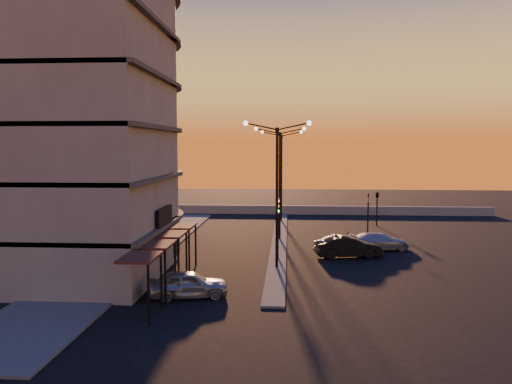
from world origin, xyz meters
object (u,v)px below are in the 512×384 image
object	(u,v)px
car_wagon	(379,241)
traffic_light_main	(278,218)
car_sedan	(348,247)
car_hatchback	(188,284)
streetlamp_mid	(280,174)

from	to	relation	value
car_wagon	traffic_light_main	bearing A→B (deg)	102.20
car_sedan	car_hatchback	bearing A→B (deg)	127.83
traffic_light_main	car_hatchback	world-z (taller)	traffic_light_main
streetlamp_mid	car_hatchback	size ratio (longest dim) A/B	2.28
traffic_light_main	streetlamp_mid	bearing A→B (deg)	90.00
traffic_light_main	car_wagon	bearing A→B (deg)	23.92
traffic_light_main	car_sedan	size ratio (longest dim) A/B	0.90
streetlamp_mid	traffic_light_main	bearing A→B (deg)	-90.00
streetlamp_mid	car_hatchback	xyz separation A→B (m)	(-4.47, -16.46, -4.88)
streetlamp_mid	car_sedan	distance (m)	9.43
car_hatchback	car_wagon	xyz separation A→B (m)	(12.14, 12.73, -0.03)
traffic_light_main	car_wagon	world-z (taller)	traffic_light_main
car_sedan	car_wagon	bearing A→B (deg)	-54.09
traffic_light_main	car_wagon	distance (m)	8.67
car_hatchback	car_wagon	bearing A→B (deg)	-56.53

